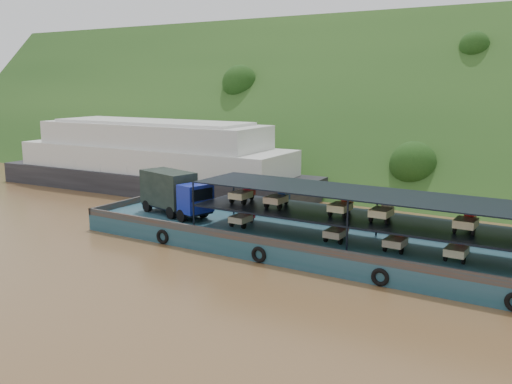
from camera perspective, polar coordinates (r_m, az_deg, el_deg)
The scene contains 4 objects.
ground at distance 39.89m, azimuth 0.16°, elevation -5.51°, with size 160.00×160.00×0.00m, color brown.
hillside at distance 72.30m, azimuth 15.37°, elevation 1.59°, with size 140.00×28.00×28.00m, color #1C3C15.
cargo_barge at distance 38.57m, azimuth 4.50°, elevation -4.39°, with size 35.00×7.18×4.54m.
passenger_ferry at distance 61.27m, azimuth -10.28°, elevation 3.17°, with size 36.51×10.67×7.32m.
Camera 1 is at (20.14, -32.50, 11.35)m, focal length 40.00 mm.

